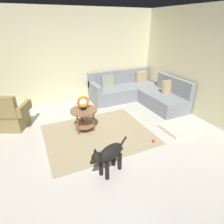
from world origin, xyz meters
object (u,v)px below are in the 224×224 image
(dog_bed_mat, at_px, (180,128))
(dog_toy_ball, at_px, (153,141))
(sectional_couch, at_px, (138,93))
(torus_sculpture, at_px, (83,102))
(side_table, at_px, (84,114))
(armchair, at_px, (10,116))
(dog, at_px, (109,155))

(dog_bed_mat, xyz_separation_m, dog_toy_ball, (-0.88, -0.16, -0.01))
(dog_bed_mat, relative_size, dog_toy_ball, 11.14)
(sectional_couch, xyz_separation_m, dog_bed_mat, (-0.01, -1.93, -0.25))
(torus_sculpture, bearing_deg, side_table, 104.04)
(dog_toy_ball, bearing_deg, armchair, 144.88)
(armchair, relative_size, torus_sculpture, 3.00)
(side_table, relative_size, dog_bed_mat, 0.75)
(torus_sculpture, relative_size, dog_bed_mat, 0.41)
(dog_bed_mat, relative_size, dog, 1.00)
(sectional_couch, xyz_separation_m, armchair, (-3.60, -0.19, 0.03))
(torus_sculpture, height_order, dog_toy_ball, torus_sculpture)
(dog_toy_ball, bearing_deg, sectional_couch, 67.03)
(side_table, height_order, dog_toy_ball, side_table)
(torus_sculpture, distance_m, dog_bed_mat, 2.34)
(side_table, distance_m, torus_sculpture, 0.29)
(side_table, xyz_separation_m, dog, (-0.05, -1.49, -0.04))
(armchair, distance_m, torus_sculpture, 1.79)
(sectional_couch, bearing_deg, dog_toy_ball, -112.97)
(sectional_couch, xyz_separation_m, dog, (-2.11, -2.51, 0.09))
(side_table, xyz_separation_m, dog_toy_ball, (1.17, -1.08, -0.38))
(dog_bed_mat, bearing_deg, armchair, 154.11)
(side_table, bearing_deg, dog, -91.83)
(torus_sculpture, bearing_deg, armchair, 151.94)
(torus_sculpture, height_order, dog, torus_sculpture)
(side_table, relative_size, dog_toy_ball, 8.36)
(sectional_couch, height_order, torus_sculpture, sectional_couch)
(side_table, distance_m, dog_bed_mat, 2.27)
(dog, distance_m, dog_toy_ball, 1.33)
(dog, bearing_deg, dog_bed_mat, -97.50)
(torus_sculpture, xyz_separation_m, dog, (-0.05, -1.49, -0.33))
(torus_sculpture, relative_size, dog, 0.41)
(armchair, height_order, dog, armchair)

